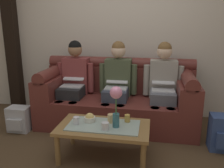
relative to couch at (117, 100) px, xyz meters
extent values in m
plane|color=#4C3823|center=(0.00, -1.17, -0.37)|extent=(14.00, 14.00, 0.00)
cube|color=beige|center=(0.00, 0.53, 1.08)|extent=(6.00, 0.12, 2.90)
cube|color=black|center=(-1.87, 0.41, 1.08)|extent=(0.20, 0.20, 2.90)
cube|color=maroon|center=(0.00, -0.07, -0.16)|extent=(2.23, 0.88, 0.42)
cube|color=maroon|center=(0.00, 0.26, 0.25)|extent=(2.23, 0.22, 0.40)
cylinder|color=maroon|center=(0.00, 0.26, 0.50)|extent=(2.23, 0.18, 0.18)
cube|color=maroon|center=(-0.98, -0.07, 0.19)|extent=(0.28, 0.88, 0.28)
cylinder|color=maroon|center=(-0.98, -0.07, 0.37)|extent=(0.18, 0.88, 0.18)
cube|color=maroon|center=(0.98, -0.07, 0.19)|extent=(0.28, 0.88, 0.28)
cylinder|color=maroon|center=(0.98, -0.07, 0.37)|extent=(0.18, 0.88, 0.18)
cube|color=#232326|center=(-0.65, -0.13, 0.12)|extent=(0.34, 0.40, 0.15)
cylinder|color=#232326|center=(-0.75, -0.39, -0.16)|extent=(0.12, 0.12, 0.42)
cylinder|color=#232326|center=(-0.55, -0.39, -0.16)|extent=(0.12, 0.12, 0.42)
cube|color=brown|center=(-0.65, 0.11, 0.32)|extent=(0.38, 0.22, 0.54)
cylinder|color=brown|center=(-0.89, 0.07, 0.30)|extent=(0.09, 0.09, 0.44)
cylinder|color=brown|center=(-0.42, 0.07, 0.30)|extent=(0.09, 0.09, 0.44)
sphere|color=#936B4C|center=(-0.65, 0.09, 0.71)|extent=(0.21, 0.21, 0.21)
sphere|color=black|center=(-0.65, 0.09, 0.75)|extent=(0.19, 0.19, 0.19)
cube|color=silver|center=(-0.65, -0.11, 0.21)|extent=(0.31, 0.22, 0.02)
cube|color=silver|center=(-0.65, 0.03, 0.32)|extent=(0.31, 0.21, 0.08)
cube|color=black|center=(-0.65, 0.02, 0.31)|extent=(0.27, 0.18, 0.06)
cube|color=#383D4C|center=(0.00, -0.13, 0.12)|extent=(0.34, 0.40, 0.15)
cylinder|color=#383D4C|center=(-0.10, -0.39, -0.16)|extent=(0.12, 0.12, 0.42)
cylinder|color=#383D4C|center=(0.10, -0.39, -0.16)|extent=(0.12, 0.12, 0.42)
cube|color=#475138|center=(0.00, 0.11, 0.32)|extent=(0.38, 0.22, 0.54)
cylinder|color=#475138|center=(-0.23, 0.07, 0.30)|extent=(0.09, 0.09, 0.44)
cylinder|color=#475138|center=(0.23, 0.07, 0.30)|extent=(0.09, 0.09, 0.44)
sphere|color=beige|center=(0.00, 0.09, 0.71)|extent=(0.21, 0.21, 0.21)
sphere|color=brown|center=(0.00, 0.09, 0.75)|extent=(0.19, 0.19, 0.19)
cube|color=silver|center=(0.00, -0.11, 0.21)|extent=(0.31, 0.22, 0.02)
cube|color=silver|center=(0.00, 0.05, 0.31)|extent=(0.31, 0.19, 0.11)
cube|color=black|center=(0.00, 0.04, 0.30)|extent=(0.27, 0.17, 0.09)
cube|color=#595B66|center=(0.65, -0.13, 0.12)|extent=(0.34, 0.40, 0.15)
cylinder|color=#595B66|center=(0.55, -0.39, -0.16)|extent=(0.12, 0.12, 0.42)
cylinder|color=#595B66|center=(0.75, -0.39, -0.16)|extent=(0.12, 0.12, 0.42)
cube|color=gray|center=(0.65, 0.11, 0.32)|extent=(0.38, 0.22, 0.54)
cylinder|color=gray|center=(0.42, 0.07, 0.30)|extent=(0.09, 0.09, 0.44)
cylinder|color=gray|center=(0.89, 0.07, 0.30)|extent=(0.09, 0.09, 0.44)
sphere|color=beige|center=(0.65, 0.09, 0.71)|extent=(0.21, 0.21, 0.21)
sphere|color=brown|center=(0.65, 0.09, 0.75)|extent=(0.19, 0.19, 0.19)
cube|color=silver|center=(0.65, -0.11, 0.21)|extent=(0.31, 0.22, 0.02)
cube|color=silver|center=(0.65, 0.03, 0.32)|extent=(0.31, 0.20, 0.08)
cube|color=black|center=(0.65, 0.02, 0.31)|extent=(0.27, 0.18, 0.06)
cube|color=olive|center=(0.00, -0.96, -0.01)|extent=(1.00, 0.56, 0.04)
cube|color=#9EB2A8|center=(0.00, -0.96, 0.02)|extent=(0.78, 0.39, 0.01)
cylinder|color=olive|center=(-0.45, -1.19, -0.20)|extent=(0.06, 0.06, 0.35)
cylinder|color=olive|center=(0.45, -1.19, -0.20)|extent=(0.06, 0.06, 0.35)
cylinder|color=olive|center=(-0.45, -0.73, -0.20)|extent=(0.06, 0.06, 0.35)
cylinder|color=olive|center=(0.45, -0.73, -0.20)|extent=(0.06, 0.06, 0.35)
cylinder|color=#336672|center=(0.14, -0.99, 0.10)|extent=(0.07, 0.07, 0.15)
cylinder|color=#3D7538|center=(0.14, -0.99, 0.27)|extent=(0.01, 0.01, 0.19)
sphere|color=pink|center=(0.14, -0.99, 0.41)|extent=(0.13, 0.13, 0.13)
cylinder|color=silver|center=(-0.17, -0.90, 0.05)|extent=(0.13, 0.13, 0.06)
sphere|color=#D8B766|center=(-0.17, -0.90, 0.07)|extent=(0.10, 0.10, 0.10)
cylinder|color=silver|center=(0.04, -1.08, 0.06)|extent=(0.08, 0.08, 0.08)
cylinder|color=gold|center=(0.25, -0.83, 0.06)|extent=(0.06, 0.06, 0.08)
cylinder|color=silver|center=(-0.30, -1.00, 0.07)|extent=(0.06, 0.06, 0.09)
cylinder|color=#DBB77A|center=(0.07, -0.88, 0.07)|extent=(0.07, 0.07, 0.10)
cube|color=#B7B7BC|center=(-1.30, -0.50, -0.20)|extent=(0.30, 0.21, 0.35)
cube|color=#B7B7BC|center=(-1.30, -0.62, -0.23)|extent=(0.21, 0.05, 0.16)
camera|label=1|loc=(0.51, -3.29, 1.11)|focal=37.87mm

